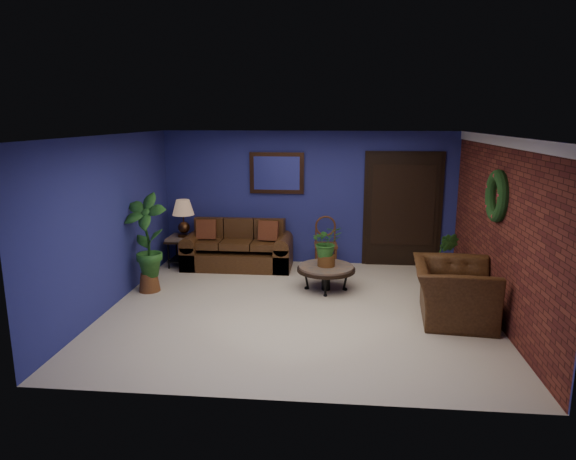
# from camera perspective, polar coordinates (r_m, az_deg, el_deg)

# --- Properties ---
(floor) EXTENTS (5.50, 5.50, 0.00)m
(floor) POSITION_cam_1_polar(r_m,az_deg,el_deg) (7.60, 1.15, -8.74)
(floor) COLOR beige
(floor) RESTS_ON ground
(wall_back) EXTENTS (5.50, 0.04, 2.50)m
(wall_back) POSITION_cam_1_polar(r_m,az_deg,el_deg) (9.69, 2.31, 3.56)
(wall_back) COLOR navy
(wall_back) RESTS_ON ground
(wall_left) EXTENTS (0.04, 5.00, 2.50)m
(wall_left) POSITION_cam_1_polar(r_m,az_deg,el_deg) (7.93, -19.04, 0.89)
(wall_left) COLOR navy
(wall_left) RESTS_ON ground
(wall_right_brick) EXTENTS (0.04, 5.00, 2.50)m
(wall_right_brick) POSITION_cam_1_polar(r_m,az_deg,el_deg) (7.55, 22.47, 0.07)
(wall_right_brick) COLOR maroon
(wall_right_brick) RESTS_ON ground
(ceiling) EXTENTS (5.50, 5.00, 0.02)m
(ceiling) POSITION_cam_1_polar(r_m,az_deg,el_deg) (7.09, 1.24, 10.46)
(ceiling) COLOR silver
(ceiling) RESTS_ON wall_back
(crown_molding) EXTENTS (0.03, 5.00, 0.14)m
(crown_molding) POSITION_cam_1_polar(r_m,az_deg,el_deg) (7.40, 23.01, 9.03)
(crown_molding) COLOR white
(crown_molding) RESTS_ON wall_right_brick
(wall_mirror) EXTENTS (1.02, 0.06, 0.77)m
(wall_mirror) POSITION_cam_1_polar(r_m,az_deg,el_deg) (9.65, -1.26, 6.34)
(wall_mirror) COLOR #402514
(wall_mirror) RESTS_ON wall_back
(closet_door) EXTENTS (1.44, 0.06, 2.18)m
(closet_door) POSITION_cam_1_polar(r_m,az_deg,el_deg) (9.76, 12.61, 2.14)
(closet_door) COLOR black
(closet_door) RESTS_ON wall_back
(wreath) EXTENTS (0.16, 0.72, 0.72)m
(wreath) POSITION_cam_1_polar(r_m,az_deg,el_deg) (7.51, 22.21, 3.52)
(wreath) COLOR black
(wreath) RESTS_ON wall_right_brick
(sofa) EXTENTS (1.99, 0.86, 0.89)m
(sofa) POSITION_cam_1_polar(r_m,az_deg,el_deg) (9.63, -5.52, -2.36)
(sofa) COLOR #4E2E16
(sofa) RESTS_ON ground
(coffee_table) EXTENTS (0.94, 0.94, 0.40)m
(coffee_table) POSITION_cam_1_polar(r_m,az_deg,el_deg) (8.31, 4.25, -4.38)
(coffee_table) COLOR #4E4944
(coffee_table) RESTS_ON ground
(end_table) EXTENTS (0.61, 0.61, 0.56)m
(end_table) POSITION_cam_1_polar(r_m,az_deg,el_deg) (9.82, -11.41, -1.45)
(end_table) COLOR #4E4944
(end_table) RESTS_ON ground
(table_lamp) EXTENTS (0.40, 0.40, 0.67)m
(table_lamp) POSITION_cam_1_polar(r_m,az_deg,el_deg) (9.70, -11.55, 1.79)
(table_lamp) COLOR #402514
(table_lamp) RESTS_ON end_table
(side_chair) EXTENTS (0.44, 0.44, 0.97)m
(side_chair) POSITION_cam_1_polar(r_m,az_deg,el_deg) (9.45, 4.21, -1.05)
(side_chair) COLOR #542E18
(side_chair) RESTS_ON ground
(armchair) EXTENTS (1.18, 1.32, 0.79)m
(armchair) POSITION_cam_1_polar(r_m,az_deg,el_deg) (7.45, 17.89, -6.57)
(armchair) COLOR #4E2E16
(armchair) RESTS_ON ground
(coffee_plant) EXTENTS (0.57, 0.52, 0.66)m
(coffee_plant) POSITION_cam_1_polar(r_m,az_deg,el_deg) (8.20, 4.30, -1.59)
(coffee_plant) COLOR brown
(coffee_plant) RESTS_ON coffee_table
(floor_plant) EXTENTS (0.48, 0.43, 0.88)m
(floor_plant) POSITION_cam_1_polar(r_m,az_deg,el_deg) (8.98, 17.03, -2.83)
(floor_plant) COLOR brown
(floor_plant) RESTS_ON ground
(tall_plant) EXTENTS (0.79, 0.63, 1.58)m
(tall_plant) POSITION_cam_1_polar(r_m,az_deg,el_deg) (8.40, -15.42, -0.98)
(tall_plant) COLOR brown
(tall_plant) RESTS_ON ground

